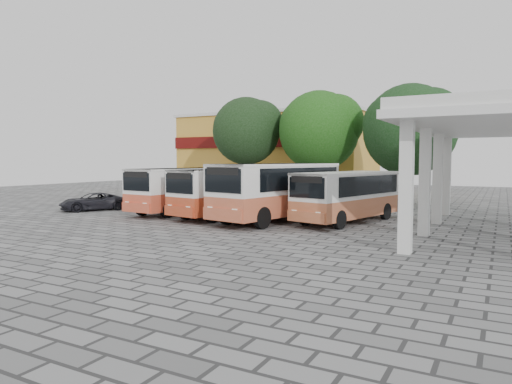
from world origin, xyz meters
The scene contains 11 objects.
ground centered at (0.00, 0.00, 0.00)m, with size 90.00×90.00×0.00m, color #5C5C5C.
terminal_shelter centered at (10.50, 4.00, 4.91)m, with size 6.80×15.80×5.40m.
shophouse_block centered at (-11.00, 25.99, 4.16)m, with size 20.40×10.40×8.30m.
bus_far_left centered at (-6.90, 3.91, 1.63)m, with size 3.09×8.02×2.82m.
bus_centre_left centered at (-3.21, 3.50, 1.62)m, with size 3.86×8.14×2.80m.
bus_centre_right centered at (0.04, 3.20, 1.82)m, with size 4.29×9.11×3.14m.
bus_far_right centered at (3.58, 4.45, 1.56)m, with size 3.96×7.89×2.70m.
tree_left centered at (-9.12, 15.95, 6.08)m, with size 6.23×5.93×8.86m.
tree_middle centered at (-2.55, 16.52, 5.96)m, with size 6.91×6.58×9.04m.
tree_right centered at (4.86, 15.42, 5.75)m, with size 6.99×6.66×8.85m.
parked_car centered at (-13.07, 2.11, 0.58)m, with size 1.93×4.18×1.16m, color black.
Camera 1 is at (10.86, -19.20, 3.33)m, focal length 32.00 mm.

